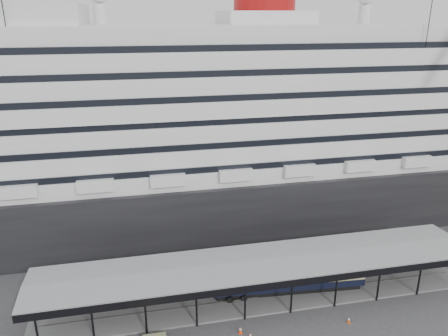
# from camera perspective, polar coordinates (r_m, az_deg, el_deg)

# --- Properties ---
(ground) EXTENTS (200.00, 200.00, 0.00)m
(ground) POSITION_cam_1_polar(r_m,az_deg,el_deg) (55.21, 6.06, -19.20)
(ground) COLOR #37373A
(ground) RESTS_ON ground
(cruise_ship) EXTENTS (130.00, 30.00, 43.90)m
(cruise_ship) POSITION_cam_1_polar(r_m,az_deg,el_deg) (75.86, -0.90, 7.25)
(cruise_ship) COLOR black
(cruise_ship) RESTS_ON ground
(platform_canopy) EXTENTS (56.00, 9.18, 5.30)m
(platform_canopy) POSITION_cam_1_polar(r_m,az_deg,el_deg) (57.65, 4.57, -14.36)
(platform_canopy) COLOR slate
(platform_canopy) RESTS_ON ground
(pullman_carriage) EXTENTS (20.07, 4.11, 19.57)m
(pullman_carriage) POSITION_cam_1_polar(r_m,az_deg,el_deg) (58.75, 8.42, -13.77)
(pullman_carriage) COLOR black
(pullman_carriage) RESTS_ON ground
(traffic_cone_left) EXTENTS (0.48, 0.48, 0.85)m
(traffic_cone_left) POSITION_cam_1_polar(r_m,az_deg,el_deg) (53.03, 2.16, -20.39)
(traffic_cone_left) COLOR #F9430D
(traffic_cone_left) RESTS_ON ground
(traffic_cone_mid) EXTENTS (0.45, 0.45, 0.74)m
(traffic_cone_mid) POSITION_cam_1_polar(r_m,az_deg,el_deg) (52.47, 3.47, -21.00)
(traffic_cone_mid) COLOR red
(traffic_cone_mid) RESTS_ON ground
(traffic_cone_right) EXTENTS (0.41, 0.41, 0.77)m
(traffic_cone_right) POSITION_cam_1_polar(r_m,az_deg,el_deg) (56.37, 16.00, -18.53)
(traffic_cone_right) COLOR #E2520C
(traffic_cone_right) RESTS_ON ground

